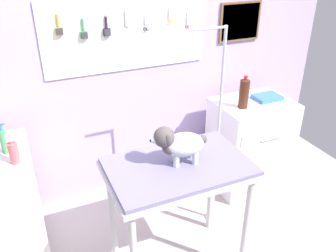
{
  "coord_description": "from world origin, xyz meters",
  "views": [
    {
      "loc": [
        -0.83,
        -1.5,
        2.15
      ],
      "look_at": [
        -0.04,
        0.28,
        1.13
      ],
      "focal_mm": 38.05,
      "sensor_mm": 36.0,
      "label": 1
    }
  ],
  "objects_px": {
    "grooming_table": "(179,177)",
    "soda_bottle": "(244,93)",
    "grooming_arm": "(217,141)",
    "cabinet_right": "(249,144)",
    "spray_bottle_tall": "(4,141)",
    "dog": "(178,143)"
  },
  "relations": [
    {
      "from": "grooming_table",
      "to": "spray_bottle_tall",
      "type": "relative_size",
      "value": 4.31
    },
    {
      "from": "dog",
      "to": "spray_bottle_tall",
      "type": "bearing_deg",
      "value": 150.15
    },
    {
      "from": "spray_bottle_tall",
      "to": "soda_bottle",
      "type": "relative_size",
      "value": 0.75
    },
    {
      "from": "grooming_arm",
      "to": "dog",
      "type": "relative_size",
      "value": 4.51
    },
    {
      "from": "dog",
      "to": "grooming_arm",
      "type": "bearing_deg",
      "value": 32.05
    },
    {
      "from": "grooming_table",
      "to": "soda_bottle",
      "type": "height_order",
      "value": "soda_bottle"
    },
    {
      "from": "grooming_arm",
      "to": "dog",
      "type": "height_order",
      "value": "grooming_arm"
    },
    {
      "from": "grooming_table",
      "to": "grooming_arm",
      "type": "height_order",
      "value": "grooming_arm"
    },
    {
      "from": "soda_bottle",
      "to": "grooming_arm",
      "type": "bearing_deg",
      "value": -146.62
    },
    {
      "from": "spray_bottle_tall",
      "to": "soda_bottle",
      "type": "bearing_deg",
      "value": -0.04
    },
    {
      "from": "grooming_table",
      "to": "dog",
      "type": "relative_size",
      "value": 2.53
    },
    {
      "from": "cabinet_right",
      "to": "soda_bottle",
      "type": "bearing_deg",
      "value": -162.29
    },
    {
      "from": "grooming_table",
      "to": "grooming_arm",
      "type": "xyz_separation_m",
      "value": [
        0.47,
        0.32,
        -0.01
      ]
    },
    {
      "from": "cabinet_right",
      "to": "spray_bottle_tall",
      "type": "height_order",
      "value": "spray_bottle_tall"
    },
    {
      "from": "grooming_table",
      "to": "cabinet_right",
      "type": "bearing_deg",
      "value": 31.35
    },
    {
      "from": "grooming_arm",
      "to": "soda_bottle",
      "type": "distance_m",
      "value": 0.55
    },
    {
      "from": "grooming_table",
      "to": "soda_bottle",
      "type": "xyz_separation_m",
      "value": [
        0.89,
        0.59,
        0.22
      ]
    },
    {
      "from": "grooming_arm",
      "to": "grooming_table",
      "type": "bearing_deg",
      "value": -146.32
    },
    {
      "from": "grooming_arm",
      "to": "dog",
      "type": "distance_m",
      "value": 0.61
    },
    {
      "from": "cabinet_right",
      "to": "grooming_arm",
      "type": "bearing_deg",
      "value": -150.65
    },
    {
      "from": "grooming_table",
      "to": "spray_bottle_tall",
      "type": "bearing_deg",
      "value": 149.21
    },
    {
      "from": "spray_bottle_tall",
      "to": "grooming_arm",
      "type": "bearing_deg",
      "value": -10.65
    }
  ]
}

